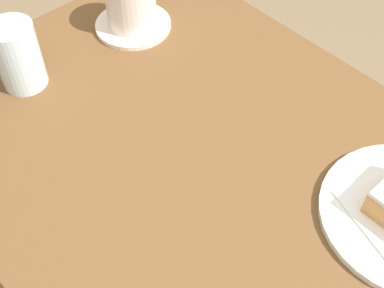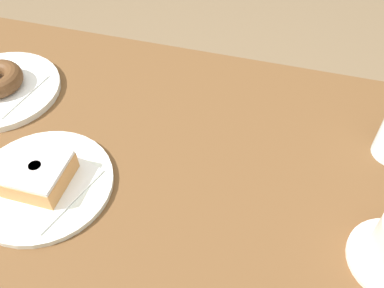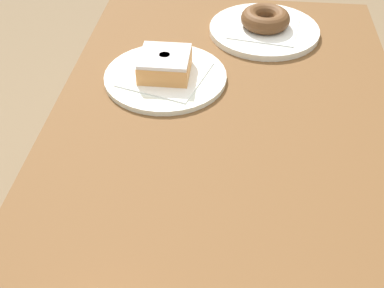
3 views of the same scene
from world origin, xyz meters
TOP-DOWN VIEW (x-y plane):
  - table at (0.00, 0.00)m, footprint 1.06×0.62m
  - plate_glazed_square at (-0.16, -0.12)m, footprint 0.23×0.23m
  - napkin_glazed_square at (-0.16, -0.12)m, footprint 0.18×0.18m
  - donut_glazed_square at (-0.16, -0.12)m, footprint 0.09×0.09m
  - plate_chocolate_ring at (-0.36, 0.06)m, footprint 0.24×0.24m

SIDE VIEW (x-z plane):
  - table at x=0.00m, z-range 0.31..1.09m
  - plate_glazed_square at x=-0.16m, z-range 0.78..0.79m
  - plate_chocolate_ring at x=-0.36m, z-range 0.78..0.79m
  - napkin_glazed_square at x=-0.16m, z-range 0.79..0.79m
  - donut_glazed_square at x=-0.16m, z-range 0.79..0.83m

